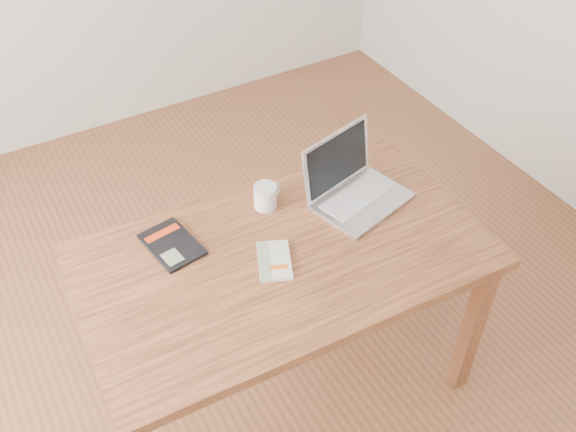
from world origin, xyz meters
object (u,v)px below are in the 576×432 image
black_guidebook (172,244)px  laptop (353,186)px  white_guidebook (274,261)px  coffee_mug (266,196)px  desk (284,271)px

black_guidebook → laptop: size_ratio=0.62×
white_guidebook → coffee_mug: 0.29m
white_guidebook → black_guidebook: (-0.27, 0.24, -0.00)m
laptop → coffee_mug: size_ratio=3.27×
desk → coffee_mug: size_ratio=11.69×
black_guidebook → coffee_mug: (0.38, 0.02, 0.04)m
desk → white_guidebook: size_ratio=6.88×
white_guidebook → coffee_mug: coffee_mug is taller
laptop → coffee_mug: 0.32m
desk → coffee_mug: 0.29m
laptop → white_guidebook: bearing=-175.0°
desk → coffee_mug: (0.06, 0.24, 0.14)m
black_guidebook → laptop: 0.68m
white_guidebook → black_guidebook: 0.36m
black_guidebook → coffee_mug: size_ratio=2.03×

